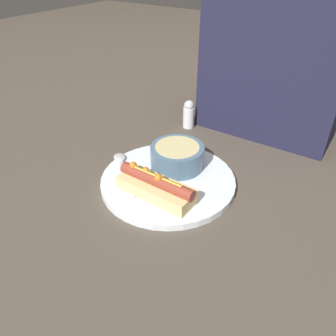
{
  "coord_description": "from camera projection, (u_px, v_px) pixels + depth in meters",
  "views": [
    {
      "loc": [
        0.32,
        -0.47,
        0.43
      ],
      "look_at": [
        0.0,
        0.0,
        0.04
      ],
      "focal_mm": 35.0,
      "sensor_mm": 36.0,
      "label": 1
    }
  ],
  "objects": [
    {
      "name": "seated_diner",
      "position": [
        279.0,
        41.0,
        0.78
      ],
      "size": [
        0.35,
        0.16,
        0.55
      ],
      "color": "#1E1E38",
      "rests_on": "ground_plane"
    },
    {
      "name": "soup_bowl",
      "position": [
        177.0,
        156.0,
        0.73
      ],
      "size": [
        0.12,
        0.12,
        0.05
      ],
      "color": "slate",
      "rests_on": "dinner_plate"
    },
    {
      "name": "spoon",
      "position": [
        122.0,
        164.0,
        0.74
      ],
      "size": [
        0.14,
        0.12,
        0.01
      ],
      "rotation": [
        0.0,
        0.0,
        2.46
      ],
      "color": "#B7B7BC",
      "rests_on": "dinner_plate"
    },
    {
      "name": "hot_dog",
      "position": [
        156.0,
        186.0,
        0.65
      ],
      "size": [
        0.17,
        0.06,
        0.06
      ],
      "rotation": [
        0.0,
        0.0,
        -0.03
      ],
      "color": "#E5C17F",
      "rests_on": "dinner_plate"
    },
    {
      "name": "ground_plane",
      "position": [
        168.0,
        183.0,
        0.71
      ],
      "size": [
        4.0,
        4.0,
        0.0
      ],
      "primitive_type": "plane",
      "color": "#4C4238"
    },
    {
      "name": "dinner_plate",
      "position": [
        168.0,
        181.0,
        0.71
      ],
      "size": [
        0.29,
        0.29,
        0.01
      ],
      "color": "white",
      "rests_on": "ground_plane"
    },
    {
      "name": "salt_shaker",
      "position": [
        189.0,
        114.0,
        0.91
      ],
      "size": [
        0.03,
        0.03,
        0.08
      ],
      "color": "silver",
      "rests_on": "ground_plane"
    }
  ]
}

